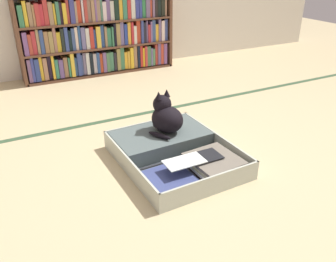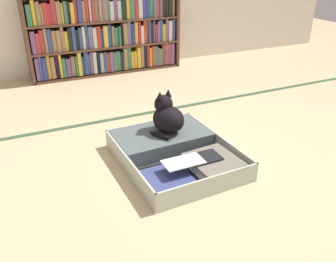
{
  "view_description": "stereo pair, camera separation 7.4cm",
  "coord_description": "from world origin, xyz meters",
  "views": [
    {
      "loc": [
        -0.98,
        -1.46,
        1.17
      ],
      "look_at": [
        -0.12,
        0.23,
        0.22
      ],
      "focal_mm": 37.71,
      "sensor_mm": 36.0,
      "label": 1
    },
    {
      "loc": [
        -0.92,
        -1.49,
        1.17
      ],
      "look_at": [
        -0.12,
        0.23,
        0.22
      ],
      "focal_mm": 37.71,
      "sensor_mm": 36.0,
      "label": 2
    }
  ],
  "objects": [
    {
      "name": "tatami_border",
      "position": [
        0.0,
        1.01,
        0.0
      ],
      "size": [
        4.8,
        0.05,
        0.0
      ],
      "color": "#344F33",
      "rests_on": "ground_plane"
    },
    {
      "name": "black_cat",
      "position": [
        -0.04,
        0.42,
        0.22
      ],
      "size": [
        0.26,
        0.28,
        0.28
      ],
      "color": "black",
      "rests_on": "open_suitcase"
    },
    {
      "name": "open_suitcase",
      "position": [
        -0.07,
        0.28,
        0.05
      ],
      "size": [
        0.67,
        0.81,
        0.12
      ],
      "color": "#B3B9A9",
      "rests_on": "ground_plane"
    },
    {
      "name": "bookshelf",
      "position": [
        0.09,
        2.25,
        0.41
      ],
      "size": [
        1.63,
        0.26,
        0.85
      ],
      "color": "brown",
      "rests_on": "ground_plane"
    },
    {
      "name": "ground_plane",
      "position": [
        0.0,
        0.0,
        0.0
      ],
      "size": [
        10.0,
        10.0,
        0.0
      ],
      "primitive_type": "plane",
      "color": "tan"
    }
  ]
}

